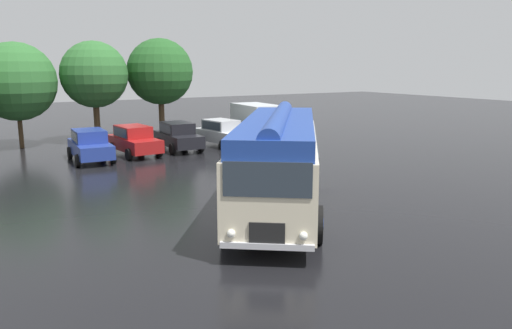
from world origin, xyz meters
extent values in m
plane|color=black|center=(0.00, 0.00, 0.00)|extent=(120.00, 120.00, 0.00)
cube|color=beige|center=(0.62, 0.44, 1.60)|extent=(7.99, 9.51, 2.10)
cube|color=#1E3D93|center=(0.62, 0.44, 2.93)|extent=(7.71, 9.23, 0.56)
cylinder|color=#1E3D93|center=(0.62, 0.44, 3.19)|extent=(6.16, 7.97, 0.60)
cube|color=#2D3842|center=(1.81, -0.07, 2.17)|extent=(4.81, 6.43, 0.84)
cube|color=#2D3842|center=(-0.22, 1.44, 2.17)|extent=(4.81, 6.43, 0.84)
cube|color=#1E3D93|center=(1.75, -0.15, 1.63)|extent=(4.93, 6.59, 0.12)
cube|color=#1E3D93|center=(-0.28, 1.36, 1.63)|extent=(4.93, 6.59, 0.12)
cube|color=#2D3842|center=(-2.38, -3.57, 2.27)|extent=(1.78, 1.34, 0.88)
cube|color=black|center=(-2.39, -3.58, 0.90)|extent=(0.76, 0.59, 0.56)
cube|color=silver|center=(-2.40, -3.60, 0.57)|extent=(1.96, 1.50, 0.16)
sphere|color=white|center=(-1.67, -4.13, 0.87)|extent=(0.22, 0.22, 0.22)
sphere|color=white|center=(-3.11, -3.05, 0.87)|extent=(0.22, 0.22, 0.22)
cylinder|color=black|center=(-0.20, -2.82, 0.55)|extent=(0.88, 1.05, 1.10)
cylinder|color=#1E3D93|center=(-0.20, -2.82, 0.55)|extent=(0.49, 0.50, 0.39)
cylinder|color=black|center=(-2.28, -1.26, 0.55)|extent=(0.88, 1.05, 1.10)
cylinder|color=#1E3D93|center=(-2.28, -1.26, 0.55)|extent=(0.49, 0.50, 0.39)
cylinder|color=black|center=(3.39, 1.99, 0.55)|extent=(0.88, 1.05, 1.10)
cylinder|color=#1E3D93|center=(3.39, 1.99, 0.55)|extent=(0.49, 0.50, 0.39)
cylinder|color=black|center=(1.31, 3.55, 0.55)|extent=(0.88, 1.05, 1.10)
cylinder|color=#1E3D93|center=(1.31, 3.55, 0.55)|extent=(0.49, 0.50, 0.39)
cube|color=navy|center=(-2.79, 13.33, 0.67)|extent=(1.89, 4.27, 0.70)
cube|color=navy|center=(-2.78, 13.48, 1.34)|extent=(1.59, 2.25, 0.64)
cube|color=#2D3842|center=(-2.02, 13.45, 1.34)|extent=(0.11, 1.93, 0.50)
cube|color=#2D3842|center=(-3.54, 13.52, 1.34)|extent=(0.11, 1.93, 0.50)
cylinder|color=black|center=(-1.97, 11.99, 0.32)|extent=(0.23, 0.65, 0.64)
cylinder|color=black|center=(-3.73, 12.07, 0.32)|extent=(0.23, 0.65, 0.64)
cylinder|color=black|center=(-1.85, 14.59, 0.32)|extent=(0.23, 0.65, 0.64)
cylinder|color=black|center=(-3.61, 14.68, 0.32)|extent=(0.23, 0.65, 0.64)
cube|color=maroon|center=(-0.23, 13.86, 0.67)|extent=(2.04, 4.33, 0.70)
cube|color=maroon|center=(-0.25, 14.01, 1.34)|extent=(1.67, 2.30, 0.64)
cube|color=#2D3842|center=(0.51, 14.07, 1.34)|extent=(0.18, 1.93, 0.50)
cube|color=#2D3842|center=(-1.00, 13.95, 1.34)|extent=(0.18, 1.93, 0.50)
cylinder|color=black|center=(0.75, 12.63, 0.32)|extent=(0.25, 0.65, 0.64)
cylinder|color=black|center=(-1.00, 12.49, 0.32)|extent=(0.25, 0.65, 0.64)
cylinder|color=black|center=(0.54, 15.23, 0.32)|extent=(0.25, 0.65, 0.64)
cylinder|color=black|center=(-1.22, 15.09, 0.32)|extent=(0.25, 0.65, 0.64)
cube|color=black|center=(2.55, 14.17, 0.67)|extent=(1.82, 4.25, 0.70)
cube|color=black|center=(2.55, 14.32, 1.34)|extent=(1.56, 2.22, 0.64)
cube|color=#2D3842|center=(3.31, 14.30, 1.34)|extent=(0.08, 1.93, 0.50)
cube|color=#2D3842|center=(1.79, 14.34, 1.34)|extent=(0.08, 1.93, 0.50)
cylinder|color=black|center=(3.39, 12.84, 0.32)|extent=(0.22, 0.65, 0.64)
cylinder|color=black|center=(1.63, 12.89, 0.32)|extent=(0.22, 0.65, 0.64)
cylinder|color=black|center=(3.46, 15.45, 0.32)|extent=(0.22, 0.65, 0.64)
cylinder|color=black|center=(1.70, 15.50, 0.32)|extent=(0.22, 0.65, 0.64)
cube|color=#B7BABF|center=(5.50, 14.15, 0.67)|extent=(2.30, 4.41, 0.70)
cube|color=#B7BABF|center=(5.48, 14.30, 1.34)|extent=(1.80, 2.38, 0.64)
cube|color=#2D3842|center=(6.23, 14.41, 1.34)|extent=(0.31, 1.91, 0.50)
cube|color=#2D3842|center=(4.73, 14.19, 1.34)|extent=(0.31, 1.91, 0.50)
cylinder|color=black|center=(6.56, 12.99, 0.32)|extent=(0.29, 0.66, 0.64)
cylinder|color=black|center=(4.82, 12.73, 0.32)|extent=(0.29, 0.66, 0.64)
cylinder|color=black|center=(6.18, 15.57, 0.32)|extent=(0.29, 0.66, 0.64)
cylinder|color=black|center=(4.44, 15.31, 0.32)|extent=(0.29, 0.66, 0.64)
cube|color=#B2B7BC|center=(8.22, 14.54, 1.45)|extent=(2.26, 4.07, 2.10)
cube|color=gray|center=(8.02, 11.64, 1.20)|extent=(2.01, 1.86, 1.60)
cube|color=#2D3842|center=(7.97, 10.77, 1.48)|extent=(1.70, 0.15, 0.72)
cylinder|color=black|center=(9.07, 11.63, 0.40)|extent=(0.29, 0.81, 0.80)
cylinder|color=black|center=(6.99, 11.77, 0.40)|extent=(0.29, 0.81, 0.80)
cylinder|color=black|center=(9.31, 15.19, 0.40)|extent=(0.29, 0.81, 0.80)
cylinder|color=black|center=(7.23, 15.33, 0.40)|extent=(0.29, 0.81, 0.80)
cylinder|color=#4C3823|center=(-5.42, 20.03, 1.13)|extent=(0.27, 0.27, 2.26)
sphere|color=#2D662D|center=(-5.42, 20.03, 4.04)|extent=(4.74, 4.74, 4.74)
sphere|color=#2D662D|center=(-5.40, 20.24, 3.92)|extent=(3.14, 3.14, 3.14)
cylinder|color=#4C3823|center=(-0.80, 19.92, 1.41)|extent=(0.39, 0.39, 2.82)
sphere|color=#2D662D|center=(-0.80, 19.92, 4.43)|extent=(4.30, 4.30, 4.30)
sphere|color=#2D662D|center=(-0.71, 20.23, 4.70)|extent=(3.08, 3.08, 3.08)
cylinder|color=#4C3823|center=(3.77, 20.18, 1.43)|extent=(0.40, 0.40, 2.87)
sphere|color=#235623|center=(3.77, 20.18, 4.58)|extent=(4.57, 4.57, 4.57)
sphere|color=#235623|center=(3.43, 19.84, 4.31)|extent=(2.89, 2.89, 2.89)
camera|label=1|loc=(-8.71, -13.55, 5.00)|focal=35.00mm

